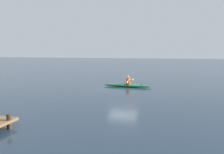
{
  "coord_description": "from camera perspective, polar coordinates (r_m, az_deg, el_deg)",
  "views": [
    {
      "loc": [
        -4.37,
        20.36,
        3.29
      ],
      "look_at": [
        -0.39,
        5.31,
        1.56
      ],
      "focal_mm": 38.32,
      "sensor_mm": 36.0,
      "label": 1
    }
  ],
  "objects": [
    {
      "name": "ground_plane",
      "position": [
        21.08,
        2.68,
        -2.65
      ],
      "size": [
        160.0,
        160.0,
        0.0
      ],
      "primitive_type": "plane",
      "color": "#1E2D3D"
    },
    {
      "name": "kayak",
      "position": [
        21.68,
        3.67,
        -2.04
      ],
      "size": [
        4.44,
        0.84,
        0.27
      ],
      "color": "#19723F",
      "rests_on": "ground"
    },
    {
      "name": "kayaker",
      "position": [
        21.59,
        3.94,
        -0.87
      ],
      "size": [
        0.48,
        2.45,
        0.76
      ],
      "color": "#E04C14",
      "rests_on": "kayak"
    }
  ]
}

